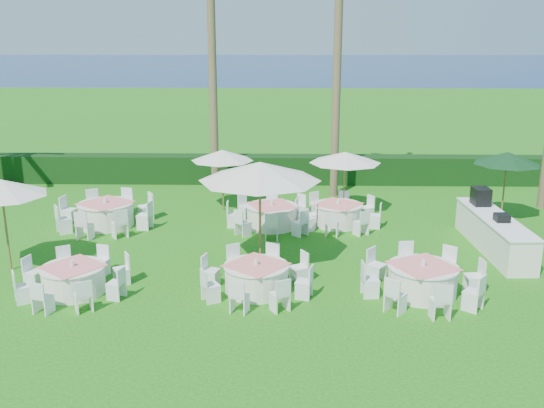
{
  "coord_description": "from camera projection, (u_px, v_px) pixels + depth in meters",
  "views": [
    {
      "loc": [
        1.8,
        -13.86,
        6.32
      ],
      "look_at": [
        1.4,
        3.93,
        1.3
      ],
      "focal_mm": 40.0,
      "sensor_mm": 36.0,
      "label": 1
    }
  ],
  "objects": [
    {
      "name": "umbrella_c",
      "position": [
        222.0,
        155.0,
        21.99
      ],
      "size": [
        2.28,
        2.28,
        2.25
      ],
      "color": "brown",
      "rests_on": "ground"
    },
    {
      "name": "banquet_table_d",
      "position": [
        106.0,
        214.0,
        20.52
      ],
      "size": [
        3.27,
        3.27,
        0.98
      ],
      "color": "white",
      "rests_on": "ground"
    },
    {
      "name": "umbrella_a",
      "position": [
        1.0,
        188.0,
        16.14
      ],
      "size": [
        2.42,
        2.42,
        2.59
      ],
      "color": "brown",
      "rests_on": "ground"
    },
    {
      "name": "banquet_table_e",
      "position": [
        272.0,
        215.0,
        20.43
      ],
      "size": [
        3.02,
        3.02,
        0.92
      ],
      "color": "white",
      "rests_on": "ground"
    },
    {
      "name": "palm_b",
      "position": [
        212.0,
        58.0,
        23.69
      ],
      "size": [
        4.25,
        4.37,
        9.86
      ],
      "color": "brown",
      "rests_on": "ground"
    },
    {
      "name": "banquet_table_a",
      "position": [
        74.0,
        279.0,
        15.23
      ],
      "size": [
        2.79,
        2.79,
        0.86
      ],
      "color": "white",
      "rests_on": "ground"
    },
    {
      "name": "ground",
      "position": [
        212.0,
        297.0,
        15.09
      ],
      "size": [
        120.0,
        120.0,
        0.0
      ],
      "primitive_type": "plane",
      "color": "#166311",
      "rests_on": "ground"
    },
    {
      "name": "umbrella_green",
      "position": [
        507.0,
        158.0,
        20.62
      ],
      "size": [
        2.26,
        2.26,
        2.44
      ],
      "color": "brown",
      "rests_on": "ground"
    },
    {
      "name": "banquet_table_f",
      "position": [
        338.0,
        214.0,
        20.66
      ],
      "size": [
        2.92,
        2.92,
        0.89
      ],
      "color": "white",
      "rests_on": "ground"
    },
    {
      "name": "umbrella_b",
      "position": [
        260.0,
        171.0,
        16.36
      ],
      "size": [
        3.35,
        3.35,
        2.99
      ],
      "color": "brown",
      "rests_on": "ground"
    },
    {
      "name": "buffet_table",
      "position": [
        493.0,
        232.0,
        18.25
      ],
      "size": [
        1.14,
        4.54,
        1.6
      ],
      "color": "white",
      "rests_on": "ground"
    },
    {
      "name": "banquet_table_c",
      "position": [
        422.0,
        279.0,
        15.11
      ],
      "size": [
        3.08,
        3.08,
        0.93
      ],
      "color": "white",
      "rests_on": "ground"
    },
    {
      "name": "hedge",
      "position": [
        244.0,
        169.0,
        26.47
      ],
      "size": [
        34.0,
        1.0,
        1.2
      ],
      "primitive_type": "cube",
      "color": "black",
      "rests_on": "ground"
    },
    {
      "name": "ocean",
      "position": [
        276.0,
        69.0,
        113.23
      ],
      "size": [
        260.0,
        260.0,
        0.0
      ],
      "primitive_type": "plane",
      "color": "#081953",
      "rests_on": "ground"
    },
    {
      "name": "banquet_table_b",
      "position": [
        256.0,
        277.0,
        15.29
      ],
      "size": [
        2.87,
        2.87,
        0.88
      ],
      "color": "white",
      "rests_on": "ground"
    },
    {
      "name": "palm_c",
      "position": [
        338.0,
        35.0,
        22.86
      ],
      "size": [
        4.4,
        4.16,
        11.54
      ],
      "color": "brown",
      "rests_on": "ground"
    },
    {
      "name": "umbrella_d",
      "position": [
        345.0,
        157.0,
        21.54
      ],
      "size": [
        2.57,
        2.57,
        2.27
      ],
      "color": "brown",
      "rests_on": "ground"
    }
  ]
}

